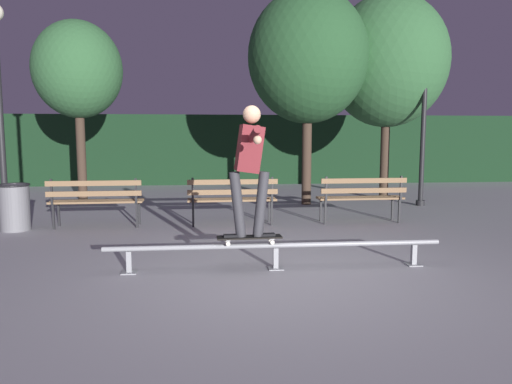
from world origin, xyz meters
TOP-DOWN VIEW (x-y plane):
  - ground_plane at (0.00, 0.00)m, footprint 90.00×90.00m
  - hedge_backdrop at (0.00, 10.96)m, footprint 24.00×1.20m
  - grind_rail at (-0.00, 0.23)m, footprint 4.11×0.18m
  - skateboard at (-0.32, 0.23)m, footprint 0.79×0.23m
  - skateboarder at (-0.32, 0.23)m, footprint 0.62×1.41m
  - park_bench_leftmost at (-2.76, 3.13)m, footprint 1.61×0.44m
  - park_bench_left_center at (-0.37, 3.13)m, footprint 1.61×0.44m
  - park_bench_right_center at (2.01, 3.13)m, footprint 1.61×0.44m
  - tree_far_right at (3.63, 6.31)m, footprint 2.93×2.93m
  - tree_behind_benches at (1.49, 5.63)m, footprint 2.75×2.75m
  - tree_far_left at (-3.95, 6.94)m, footprint 2.14×2.14m
  - lamp_post_right at (4.09, 5.17)m, footprint 0.32×0.32m
  - trash_can at (-4.09, 3.04)m, footprint 0.52×0.52m

SIDE VIEW (x-z plane):
  - ground_plane at x=0.00m, z-range 0.00..0.00m
  - grind_rail at x=0.00m, z-range 0.09..0.41m
  - skateboard at x=-0.32m, z-range 0.35..0.44m
  - trash_can at x=-4.09m, z-range 0.01..0.81m
  - park_bench_leftmost at x=-2.76m, z-range 0.10..0.98m
  - park_bench_left_center at x=-0.37m, z-range 0.10..0.98m
  - park_bench_right_center at x=2.01m, z-range 0.10..0.98m
  - hedge_backdrop at x=0.00m, z-range 0.00..2.29m
  - skateboarder at x=-0.32m, z-range 0.55..2.11m
  - lamp_post_right at x=4.09m, z-range 0.53..4.43m
  - tree_far_left at x=-3.95m, z-range 1.00..5.39m
  - tree_behind_benches at x=1.49m, z-range 0.93..5.84m
  - tree_far_right at x=3.63m, z-range 0.90..5.95m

